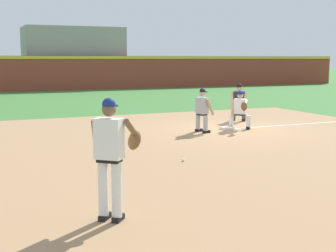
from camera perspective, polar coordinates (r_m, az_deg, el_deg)
ground_plane at (r=16.17m, az=7.18°, el=-0.43°), size 160.00×160.00×0.00m
infield_dirt_patch at (r=11.57m, az=2.87°, el=-3.83°), size 18.00×18.00×0.01m
first_base_bag at (r=16.17m, az=7.18°, el=-0.27°), size 0.38×0.38×0.09m
baseball at (r=11.09m, az=1.85°, el=-4.18°), size 0.07×0.07×0.07m
pitcher at (r=6.97m, az=-6.92°, el=-3.13°), size 0.85×0.54×1.86m
first_baseman at (r=16.23m, az=8.80°, el=2.18°), size 0.72×1.09×1.34m
baserunner at (r=15.38m, az=4.20°, el=2.15°), size 0.52×0.64×1.46m
umpire at (r=18.36m, az=8.65°, el=3.07°), size 0.68×0.66×1.46m
outfield_wall at (r=36.71m, az=-10.46°, el=6.52°), size 48.00×0.54×2.60m
stadium_seating_block at (r=39.53m, az=-11.44°, el=8.18°), size 7.85×4.20×4.90m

